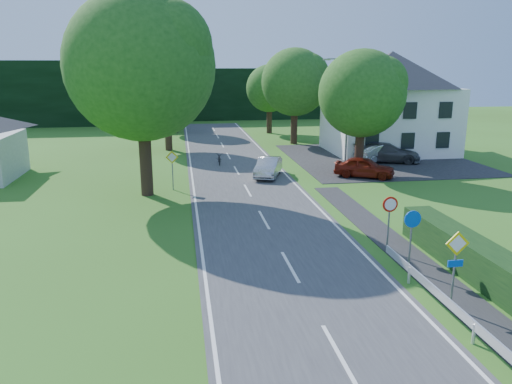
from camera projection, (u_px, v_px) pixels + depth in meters
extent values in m
cube|color=#3C3C3F|center=(258.00, 209.00, 26.65)|extent=(7.00, 80.00, 0.04)
cube|color=black|center=(378.00, 159.00, 40.85)|extent=(14.00, 16.00, 0.04)
cube|color=white|center=(197.00, 211.00, 26.17)|extent=(0.12, 80.00, 0.01)
cube|color=white|center=(317.00, 206.00, 27.12)|extent=(0.12, 80.00, 0.01)
cube|color=black|center=(263.00, 94.00, 71.01)|extent=(30.00, 5.00, 7.00)
cube|color=white|center=(388.00, 120.00, 43.33)|extent=(10.00, 8.00, 5.60)
pyramid|color=#25252A|center=(392.00, 69.00, 42.26)|extent=(10.60, 8.40, 3.00)
cylinder|color=gray|center=(347.00, 114.00, 36.44)|extent=(0.16, 0.16, 8.00)
cylinder|color=gray|center=(339.00, 59.00, 35.35)|extent=(1.70, 0.10, 0.10)
cube|color=gray|center=(327.00, 59.00, 35.23)|extent=(0.50, 0.18, 0.12)
cylinder|color=gray|center=(454.00, 274.00, 15.49)|extent=(0.07, 0.07, 2.40)
cube|color=yellow|center=(457.00, 244.00, 15.22)|extent=(0.78, 0.04, 0.78)
cube|color=white|center=(457.00, 244.00, 15.22)|extent=(0.57, 0.05, 0.57)
cube|color=blue|center=(455.00, 263.00, 15.38)|extent=(0.50, 0.04, 0.22)
cylinder|color=gray|center=(410.00, 243.00, 18.39)|extent=(0.07, 0.07, 2.20)
cylinder|color=blue|center=(413.00, 219.00, 18.13)|extent=(0.64, 0.04, 0.64)
cylinder|color=gray|center=(388.00, 227.00, 20.31)|extent=(0.07, 0.07, 2.20)
cylinder|color=red|center=(390.00, 204.00, 20.04)|extent=(0.64, 0.04, 0.64)
cylinder|color=white|center=(390.00, 204.00, 20.02)|extent=(0.48, 0.04, 0.48)
cylinder|color=gray|center=(173.00, 172.00, 30.51)|extent=(0.07, 0.07, 2.20)
cube|color=yellow|center=(172.00, 157.00, 30.25)|extent=(0.78, 0.04, 0.78)
cube|color=white|center=(172.00, 157.00, 30.25)|extent=(0.57, 0.05, 0.57)
imported|color=#B3B2B7|center=(268.00, 167.00, 34.09)|extent=(2.65, 4.22, 1.31)
imported|color=black|center=(219.00, 158.00, 38.39)|extent=(0.69, 1.77, 0.91)
imported|color=maroon|center=(364.00, 167.00, 33.92)|extent=(4.30, 3.33, 1.37)
imported|color=#B2B2B7|center=(381.00, 152.00, 39.54)|extent=(4.56, 2.82, 1.42)
imported|color=#494A4D|center=(386.00, 152.00, 39.25)|extent=(5.58, 3.68, 1.50)
imported|color=#B83A0E|center=(374.00, 144.00, 41.93)|extent=(2.62, 2.65, 1.99)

